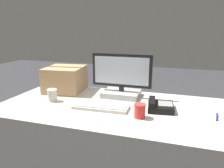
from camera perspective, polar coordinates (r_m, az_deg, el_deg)
office_desk at (r=1.86m, az=0.60°, el=-16.49°), size 1.80×0.90×0.74m
monitor at (r=1.89m, az=2.49°, el=0.87°), size 0.52×0.24×0.37m
keyboard at (r=1.65m, az=-2.88°, el=-5.91°), size 0.42×0.18×0.03m
desk_phone at (r=1.65m, az=12.35°, el=-5.64°), size 0.21×0.22×0.08m
paper_cup_left at (r=1.86m, az=-15.36°, el=-2.82°), size 0.08×0.08×0.10m
paper_cup_right at (r=1.48m, az=7.28°, el=-6.96°), size 0.08×0.08×0.10m
spoon at (r=1.67m, az=-14.04°, el=-6.45°), size 0.12×0.11×0.00m
cardboard_box at (r=2.11m, az=-12.15°, el=1.28°), size 0.37×0.38×0.23m
pen_marker at (r=1.64m, az=25.72°, el=-7.73°), size 0.03×0.13×0.01m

